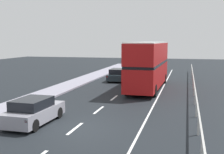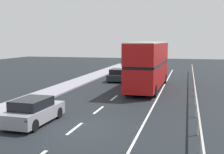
# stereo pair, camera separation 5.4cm
# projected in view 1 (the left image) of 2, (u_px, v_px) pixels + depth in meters

# --- Properties ---
(ground_plane) EXTENTS (75.49, 120.00, 0.10)m
(ground_plane) POSITION_uv_depth(u_px,v_px,m) (77.00, 128.00, 15.54)
(ground_plane) COLOR black
(lane_paint_markings) EXTENTS (3.48, 46.00, 0.01)m
(lane_paint_markings) POSITION_uv_depth(u_px,v_px,m) (140.00, 98.00, 23.40)
(lane_paint_markings) COLOR silver
(lane_paint_markings) RESTS_ON ground
(bridge_side_railing) EXTENTS (0.10, 42.00, 1.07)m
(bridge_side_railing) POSITION_uv_depth(u_px,v_px,m) (195.00, 89.00, 22.58)
(bridge_side_railing) COLOR #B5B4AE
(bridge_side_railing) RESTS_ON ground
(double_decker_bus_red) EXTENTS (2.80, 10.90, 4.37)m
(double_decker_bus_red) POSITION_uv_depth(u_px,v_px,m) (148.00, 64.00, 27.53)
(double_decker_bus_red) COLOR #AB1213
(double_decker_bus_red) RESTS_ON ground
(hatchback_car_near) EXTENTS (1.90, 4.18, 1.42)m
(hatchback_car_near) POSITION_uv_depth(u_px,v_px,m) (34.00, 111.00, 16.15)
(hatchback_car_near) COLOR gray
(hatchback_car_near) RESTS_ON ground
(sedan_car_ahead) EXTENTS (1.90, 4.06, 1.38)m
(sedan_car_ahead) POSITION_uv_depth(u_px,v_px,m) (118.00, 75.00, 33.09)
(sedan_car_ahead) COLOR #1F2A2F
(sedan_car_ahead) RESTS_ON ground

